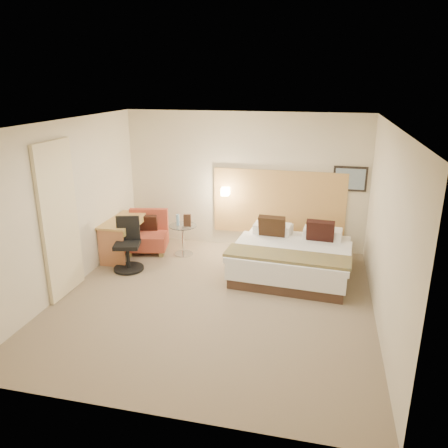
% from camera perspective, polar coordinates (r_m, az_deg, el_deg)
% --- Properties ---
extents(floor, '(4.80, 5.00, 0.02)m').
position_cam_1_polar(floor, '(6.90, -1.37, -10.04)').
color(floor, '#806E56').
rests_on(floor, ground).
extents(ceiling, '(4.80, 5.00, 0.02)m').
position_cam_1_polar(ceiling, '(6.09, -1.57, 13.08)').
color(ceiling, white).
rests_on(ceiling, floor).
extents(wall_back, '(4.80, 0.02, 2.70)m').
position_cam_1_polar(wall_back, '(8.73, 2.66, 5.65)').
color(wall_back, beige).
rests_on(wall_back, floor).
extents(wall_front, '(4.80, 0.02, 2.70)m').
position_cam_1_polar(wall_front, '(4.16, -10.23, -9.44)').
color(wall_front, beige).
rests_on(wall_front, floor).
extents(wall_left, '(0.02, 5.00, 2.70)m').
position_cam_1_polar(wall_left, '(7.32, -20.06, 2.03)').
color(wall_left, beige).
rests_on(wall_left, floor).
extents(wall_right, '(0.02, 5.00, 2.70)m').
position_cam_1_polar(wall_right, '(6.24, 20.50, -0.76)').
color(wall_right, beige).
rests_on(wall_right, floor).
extents(headboard_panel, '(2.60, 0.04, 1.30)m').
position_cam_1_polar(headboard_panel, '(8.70, 7.12, 2.75)').
color(headboard_panel, tan).
rests_on(headboard_panel, wall_back).
extents(art_frame, '(0.62, 0.03, 0.47)m').
position_cam_1_polar(art_frame, '(8.55, 16.14, 5.70)').
color(art_frame, black).
rests_on(art_frame, wall_back).
extents(art_canvas, '(0.54, 0.01, 0.39)m').
position_cam_1_polar(art_canvas, '(8.53, 16.14, 5.67)').
color(art_canvas, gray).
rests_on(art_canvas, wall_back).
extents(lamp_arm, '(0.02, 0.12, 0.02)m').
position_cam_1_polar(lamp_arm, '(8.76, 0.28, 4.37)').
color(lamp_arm, silver).
rests_on(lamp_arm, wall_back).
extents(lamp_shade, '(0.15, 0.15, 0.15)m').
position_cam_1_polar(lamp_shade, '(8.70, 0.19, 4.27)').
color(lamp_shade, '#FFEDC6').
rests_on(lamp_shade, wall_back).
extents(curtain, '(0.06, 0.90, 2.42)m').
position_cam_1_polar(curtain, '(7.13, -20.67, 0.45)').
color(curtain, beige).
rests_on(curtain, wall_left).
extents(bottle_a, '(0.07, 0.07, 0.21)m').
position_cam_1_polar(bottle_a, '(8.43, -6.06, 0.55)').
color(bottle_a, '#94C7E5').
rests_on(bottle_a, side_table).
extents(menu_folder, '(0.14, 0.07, 0.24)m').
position_cam_1_polar(menu_folder, '(8.35, -4.81, 0.48)').
color(menu_folder, '#3E2619').
rests_on(menu_folder, side_table).
extents(bed, '(2.08, 2.04, 0.96)m').
position_cam_1_polar(bed, '(7.77, 8.92, -4.23)').
color(bed, '#3E2A1F').
rests_on(bed, floor).
extents(lounge_chair, '(0.89, 0.82, 0.81)m').
position_cam_1_polar(lounge_chair, '(8.82, -9.93, -1.45)').
color(lounge_chair, tan).
rests_on(lounge_chair, floor).
extents(side_table, '(0.58, 0.58, 0.60)m').
position_cam_1_polar(side_table, '(8.52, -5.36, -1.88)').
color(side_table, silver).
rests_on(side_table, floor).
extents(desk, '(0.56, 1.19, 0.74)m').
position_cam_1_polar(desk, '(8.56, -12.86, -0.40)').
color(desk, '#B98D48').
rests_on(desk, floor).
extents(desk_chair, '(0.65, 0.65, 0.95)m').
position_cam_1_polar(desk_chair, '(8.00, -12.43, -3.17)').
color(desk_chair, black).
rests_on(desk_chair, floor).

